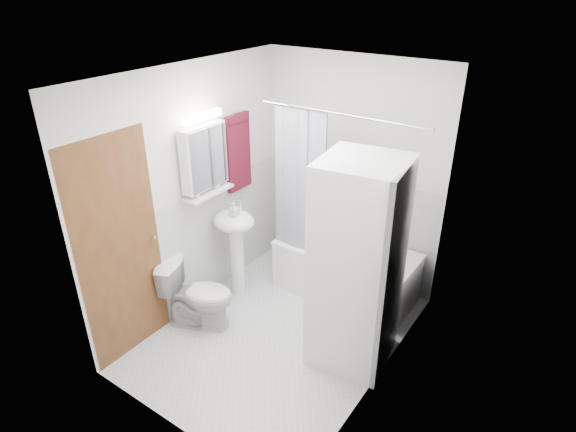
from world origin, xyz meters
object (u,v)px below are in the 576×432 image
Objects in this scene: toilet at (198,295)px; washer_dryer at (357,266)px; bathtub at (346,269)px; sink at (235,234)px.

washer_dryer is at bearing -94.75° from toilet.
sink reaches higher than bathtub.
bathtub is at bearing 114.42° from washer_dryer.
washer_dryer reaches higher than toilet.
sink is (-0.95, -0.63, 0.40)m from bathtub.
washer_dryer reaches higher than sink.
sink is 1.45m from washer_dryer.
bathtub is 0.78× the size of washer_dryer.
bathtub is at bearing 33.45° from sink.
bathtub is 1.54m from toilet.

